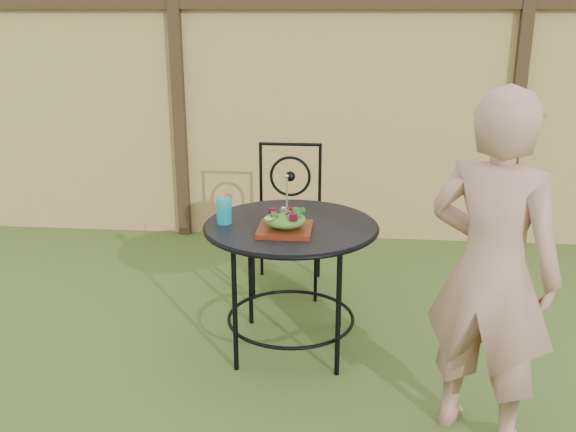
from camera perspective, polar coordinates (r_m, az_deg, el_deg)
The scene contains 9 objects.
ground at distance 3.35m, azimuth 4.02°, elevation -14.50°, with size 60.00×60.00×0.00m, color #274115.
fence at distance 5.10m, azimuth 4.97°, elevation 8.29°, with size 8.00×0.12×1.90m.
patio_table at distance 3.40m, azimuth 0.26°, elevation -2.90°, with size 0.92×0.92×0.72m.
patio_chair at distance 4.24m, azimuth 0.01°, elevation 0.19°, with size 0.46×0.46×0.95m.
diner at distance 2.77m, azimuth 17.64°, elevation -4.80°, with size 0.56×0.37×1.53m, color #A7725F.
salad_plate at distance 3.24m, azimuth -0.27°, elevation -1.19°, with size 0.27×0.27×0.02m, color #3C1408.
salad at distance 3.22m, azimuth -0.27°, elevation -0.31°, with size 0.21×0.21×0.08m, color #235614.
fork at distance 3.18m, azimuth -0.09°, elevation 1.91°, with size 0.01×0.01×0.18m, color silver.
drinking_glass at distance 3.36m, azimuth -5.70°, elevation 0.49°, with size 0.08×0.08×0.14m, color #0E88A2.
Camera 1 is at (0.04, -2.83, 1.80)m, focal length 40.00 mm.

